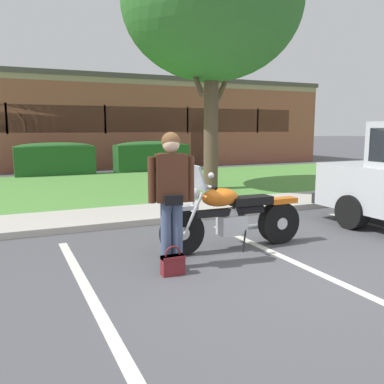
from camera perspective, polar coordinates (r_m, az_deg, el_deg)
The scene contains 13 objects.
ground_plane at distance 5.22m, azimuth 10.99°, elevation -10.92°, with size 140.00×140.00×0.00m, color #4C4C51.
curb_strip at distance 7.80m, azimuth -2.11°, elevation -3.69°, with size 60.00×0.20×0.12m, color #B7B2A8.
concrete_walk at distance 8.58m, azimuth -4.26°, elevation -2.69°, with size 60.00×1.50×0.08m, color #B7B2A8.
grass_lawn at distance 12.67m, azimuth -10.98°, elevation 0.85°, with size 60.00×7.12×0.06m, color #518E3D.
stall_stripe_0 at distance 4.59m, azimuth -13.88°, elevation -13.76°, with size 0.12×4.40×0.01m, color silver.
stall_stripe_1 at distance 5.66m, azimuth 14.06°, elevation -9.41°, with size 0.12×4.40×0.01m, color silver.
motorcycle at distance 6.05m, azimuth 6.36°, elevation -3.26°, with size 2.24×0.82×1.26m.
rider_person at distance 5.04m, azimuth -2.87°, elevation 0.18°, with size 0.56×0.34×1.70m.
handbag at distance 5.02m, azimuth -2.67°, elevation -9.81°, with size 0.28×0.13×0.36m.
shade_tree at distance 11.94m, azimuth 2.76°, elevation 24.70°, with size 4.80×4.80×7.08m.
hedge_left at distance 15.96m, azimuth -18.43°, elevation 4.42°, with size 2.81×0.90×1.24m.
hedge_center_left at distance 16.76m, azimuth -5.62°, elevation 5.02°, with size 2.96×0.90×1.24m.
brick_building at distance 22.07m, azimuth -14.33°, elevation 9.28°, with size 22.53×8.54×4.06m.
Camera 1 is at (-2.87, -3.99, 1.75)m, focal length 38.53 mm.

